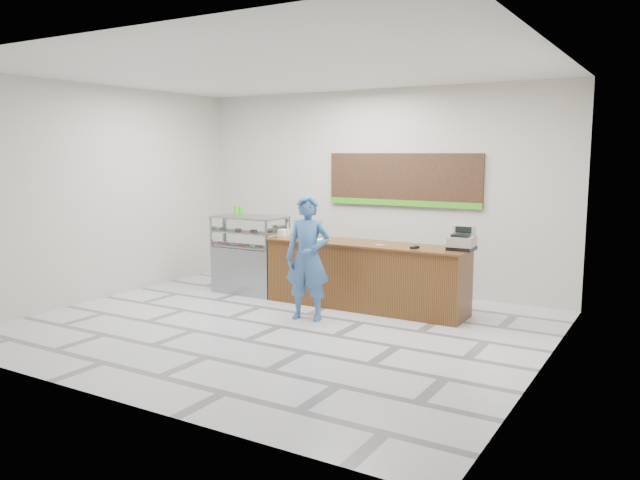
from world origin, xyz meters
The scene contains 16 objects.
floor centered at (0.00, 0.00, 0.00)m, with size 7.00×7.00×0.00m, color silver.
back_wall centered at (0.00, 3.00, 1.75)m, with size 7.00×7.00×0.00m, color beige.
ceiling centered at (0.00, 0.00, 3.50)m, with size 7.00×7.00×0.00m, color silver.
sales_counter centered at (0.55, 1.55, 0.52)m, with size 3.26×0.76×1.03m.
display_case centered at (-1.67, 1.55, 0.68)m, with size 1.22×0.72×1.33m.
menu_board centered at (0.55, 2.96, 1.93)m, with size 2.80×0.06×0.90m.
cash_register centered at (2.05, 1.63, 1.16)m, with size 0.39×0.40×0.34m.
card_terminal centered at (1.43, 1.40, 1.05)m, with size 0.07×0.14×0.04m, color black.
serving_tray centered at (-0.18, 1.41, 1.04)m, with size 0.39×0.33×0.02m.
napkin_box centered at (-0.95, 1.51, 1.09)m, with size 0.14×0.14×0.12m, color white.
straw_cup centered at (-0.88, 1.54, 1.09)m, with size 0.08×0.08×0.12m, color silver.
promo_box centered at (-0.60, 1.44, 1.11)m, with size 0.17×0.11×0.15m, color green.
donut_decal centered at (0.85, 1.46, 1.03)m, with size 0.16×0.16×0.00m, color #D05883.
green_cup_left centered at (-2.02, 1.64, 1.40)m, with size 0.09×0.09×0.15m, color green.
green_cup_right centered at (-1.97, 1.71, 1.40)m, with size 0.09×0.09×0.14m, color green.
customer centered at (0.13, 0.55, 0.91)m, with size 0.66×0.44×1.82m, color #38649D.
Camera 1 is at (4.81, -6.97, 2.41)m, focal length 35.00 mm.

